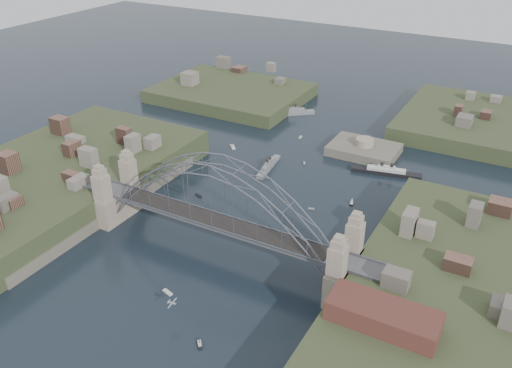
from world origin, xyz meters
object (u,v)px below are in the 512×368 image
(naval_cruiser_near, at_px, (269,166))
(naval_cruiser_far, at_px, (292,112))
(fort_island, at_px, (363,155))
(bridge, at_px, (218,208))
(ocean_liner, at_px, (386,172))
(wharf_shed, at_px, (383,316))

(naval_cruiser_near, height_order, naval_cruiser_far, naval_cruiser_far)
(fort_island, relative_size, naval_cruiser_far, 1.46)
(fort_island, xyz_separation_m, naval_cruiser_far, (-36.27, 20.61, 1.26))
(naval_cruiser_near, bearing_deg, fort_island, 47.83)
(bridge, xyz_separation_m, ocean_liner, (22.99, 59.17, -11.51))
(bridge, xyz_separation_m, fort_island, (12.00, 70.00, -12.66))
(naval_cruiser_near, relative_size, naval_cruiser_far, 1.10)
(bridge, bearing_deg, ocean_liner, 68.77)
(wharf_shed, bearing_deg, bridge, 162.35)
(ocean_liner, bearing_deg, bridge, -111.23)
(wharf_shed, xyz_separation_m, naval_cruiser_far, (-68.27, 104.61, -9.08))
(naval_cruiser_far, distance_m, ocean_liner, 56.76)
(fort_island, bearing_deg, naval_cruiser_near, -132.17)
(fort_island, height_order, wharf_shed, wharf_shed)
(wharf_shed, relative_size, naval_cruiser_near, 1.21)
(naval_cruiser_near, distance_m, naval_cruiser_far, 47.54)
(naval_cruiser_far, bearing_deg, naval_cruiser_near, -73.25)
(ocean_liner, bearing_deg, fort_island, 135.42)
(fort_island, xyz_separation_m, wharf_shed, (32.00, -84.00, 10.34))
(naval_cruiser_far, bearing_deg, wharf_shed, -56.87)
(bridge, distance_m, fort_island, 72.14)
(bridge, height_order, naval_cruiser_far, bridge)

